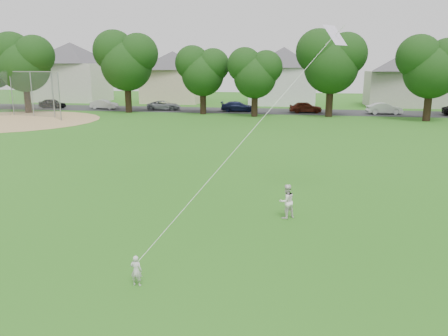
% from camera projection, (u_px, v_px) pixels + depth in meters
% --- Properties ---
extents(ground, '(160.00, 160.00, 0.00)m').
position_uv_depth(ground, '(181.00, 265.00, 11.92)').
color(ground, '#256216').
rests_on(ground, ground).
extents(street, '(90.00, 7.00, 0.01)m').
position_uv_depth(street, '(278.00, 111.00, 52.13)').
color(street, '#2D2D30').
rests_on(street, ground).
extents(dirt_infield, '(18.00, 18.00, 0.02)m').
position_uv_depth(dirt_infield, '(6.00, 121.00, 43.33)').
color(dirt_infield, '#9E7F51').
rests_on(dirt_infield, ground).
extents(toddler, '(0.29, 0.19, 0.80)m').
position_uv_depth(toddler, '(136.00, 271.00, 10.72)').
color(toddler, silver).
rests_on(toddler, ground).
extents(older_boy, '(0.76, 0.73, 1.24)m').
position_uv_depth(older_boy, '(287.00, 201.00, 15.47)').
color(older_boy, white).
rests_on(older_boy, ground).
extents(kite, '(3.03, 4.86, 11.47)m').
position_uv_depth(kite, '(257.00, 125.00, 13.65)').
color(kite, silver).
rests_on(kite, ground).
extents(baseball_backstop, '(10.60, 3.52, 4.72)m').
position_uv_depth(baseball_backstop, '(28.00, 95.00, 46.03)').
color(baseball_backstop, gray).
rests_on(baseball_backstop, ground).
extents(tree_row, '(81.52, 9.76, 10.94)m').
position_uv_depth(tree_row, '(316.00, 56.00, 44.60)').
color(tree_row, black).
rests_on(tree_row, ground).
extents(parked_cars, '(69.97, 2.40, 1.27)m').
position_uv_depth(parked_cars, '(316.00, 108.00, 50.25)').
color(parked_cars, black).
rests_on(parked_cars, ground).
extents(house_row, '(78.19, 14.19, 10.39)m').
position_uv_depth(house_row, '(287.00, 69.00, 60.48)').
color(house_row, silver).
rests_on(house_row, ground).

